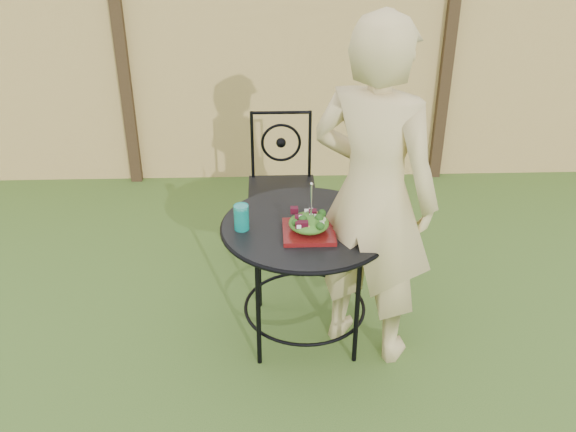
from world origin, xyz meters
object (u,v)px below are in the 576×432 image
object	(u,v)px
patio_table	(305,246)
salad_plate	(309,232)
patio_chair	(282,181)
diner	(373,197)

from	to	relation	value
patio_table	salad_plate	distance (m)	0.18
patio_table	patio_chair	xyz separation A→B (m)	(-0.10, 1.00, -0.08)
patio_chair	salad_plate	world-z (taller)	patio_chair
patio_table	diner	xyz separation A→B (m)	(0.33, -0.10, 0.35)
patio_chair	diner	bearing A→B (deg)	-68.43
patio_table	salad_plate	world-z (taller)	salad_plate
patio_table	diner	size ratio (longest dim) A/B	0.49
patio_chair	salad_plate	bearing A→B (deg)	-84.16
diner	patio_table	bearing A→B (deg)	15.95
patio_table	patio_chair	distance (m)	1.01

